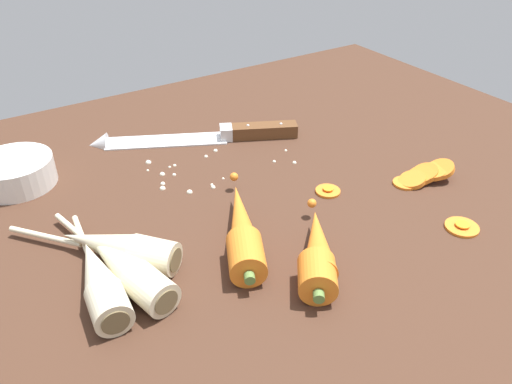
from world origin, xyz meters
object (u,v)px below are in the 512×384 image
at_px(whole_carrot_second, 315,252).
at_px(prep_bowl, 15,171).
at_px(parsnip_front, 124,267).
at_px(parsnip_mid_left, 118,247).
at_px(carrot_slice_stray_mid, 462,226).
at_px(chefs_knife, 192,137).
at_px(whole_carrot, 242,229).
at_px(carrot_slice_stack, 424,175).
at_px(carrot_slice_stray_near, 328,190).
at_px(parsnip_mid_right, 99,280).

distance_m(whole_carrot_second, prep_bowl, 0.45).
distance_m(parsnip_front, parsnip_mid_left, 0.04).
relative_size(parsnip_front, carrot_slice_stray_mid, 5.38).
relative_size(chefs_knife, whole_carrot, 1.63).
bearing_deg(chefs_knife, carrot_slice_stack, -52.48).
height_order(whole_carrot, whole_carrot_second, same).
xyz_separation_m(whole_carrot, parsnip_front, (-0.14, 0.01, -0.00)).
bearing_deg(carrot_slice_stray_mid, carrot_slice_stray_near, 119.94).
relative_size(parsnip_mid_right, carrot_slice_stray_near, 5.96).
relative_size(parsnip_mid_right, carrot_slice_stack, 2.28).
bearing_deg(prep_bowl, parsnip_front, -77.72).
bearing_deg(carrot_slice_stray_mid, parsnip_mid_right, 162.74).
relative_size(chefs_knife, parsnip_front, 1.42).
bearing_deg(carrot_slice_stray_near, prep_bowl, 144.77).
relative_size(parsnip_front, parsnip_mid_left, 1.22).
xyz_separation_m(whole_carrot, whole_carrot_second, (0.05, -0.08, 0.00)).
distance_m(whole_carrot_second, parsnip_front, 0.21).
bearing_deg(whole_carrot, prep_bowl, 125.18).
bearing_deg(carrot_slice_stray_near, parsnip_mid_right, -175.65).
xyz_separation_m(parsnip_mid_left, carrot_slice_stack, (0.44, -0.07, -0.01)).
relative_size(chefs_knife, carrot_slice_stray_mid, 7.65).
height_order(parsnip_front, parsnip_mid_left, same).
xyz_separation_m(whole_carrot, carrot_slice_stack, (0.30, -0.02, -0.01)).
bearing_deg(parsnip_front, parsnip_mid_left, 81.36).
bearing_deg(parsnip_mid_left, whole_carrot_second, -34.80).
height_order(parsnip_front, parsnip_mid_right, same).
distance_m(whole_carrot_second, carrot_slice_stray_mid, 0.21).
relative_size(whole_carrot_second, carrot_slice_stack, 1.64).
bearing_deg(carrot_slice_stack, whole_carrot, 176.44).
height_order(chefs_knife, parsnip_mid_left, parsnip_mid_left).
distance_m(whole_carrot_second, parsnip_mid_left, 0.23).
height_order(parsnip_front, prep_bowl, same).
bearing_deg(prep_bowl, parsnip_mid_left, -74.62).
bearing_deg(chefs_knife, parsnip_mid_right, -131.76).
relative_size(whole_carrot, prep_bowl, 1.82).
xyz_separation_m(chefs_knife, parsnip_front, (-0.21, -0.27, 0.01)).
bearing_deg(whole_carrot_second, chefs_knife, 86.68).
xyz_separation_m(carrot_slice_stack, prep_bowl, (-0.50, 0.31, 0.01)).
bearing_deg(whole_carrot_second, prep_bowl, 124.29).
distance_m(parsnip_mid_right, carrot_slice_stray_near, 0.34).
distance_m(chefs_knife, carrot_slice_stack, 0.38).
distance_m(carrot_slice_stack, prep_bowl, 0.59).
relative_size(parsnip_front, prep_bowl, 2.09).
xyz_separation_m(whole_carrot_second, parsnip_mid_right, (-0.22, 0.09, -0.00)).
distance_m(whole_carrot, whole_carrot_second, 0.09).
bearing_deg(parsnip_mid_left, prep_bowl, 105.38).
height_order(whole_carrot, carrot_slice_stack, whole_carrot).
bearing_deg(chefs_knife, whole_carrot_second, -93.32).
relative_size(carrot_slice_stray_mid, prep_bowl, 0.39).
bearing_deg(chefs_knife, carrot_slice_stray_mid, -65.74).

